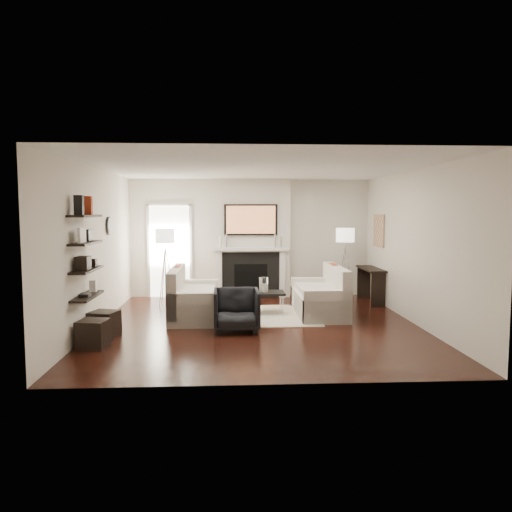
{
  "coord_description": "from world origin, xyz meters",
  "views": [
    {
      "loc": [
        -0.51,
        -8.51,
        1.97
      ],
      "look_at": [
        0.0,
        0.6,
        1.15
      ],
      "focal_mm": 35.0,
      "sensor_mm": 36.0,
      "label": 1
    }
  ],
  "objects": [
    {
      "name": "door_trim_top",
      "position": [
        -1.85,
        2.96,
        2.13
      ],
      "size": [
        1.02,
        0.06,
        0.06
      ],
      "primitive_type": "cube",
      "color": "white",
      "rests_on": "wall_back"
    },
    {
      "name": "loveseat_right_arm_s",
      "position": [
        1.21,
        1.62,
        0.3
      ],
      "size": [
        0.85,
        0.18,
        0.6
      ],
      "primitive_type": "cube",
      "color": "beige",
      "rests_on": "floor"
    },
    {
      "name": "pillow_right_charcoal",
      "position": [
        1.55,
        0.51,
        0.72
      ],
      "size": [
        0.1,
        0.4,
        0.4
      ],
      "primitive_type": "cube",
      "color": "black",
      "rests_on": "loveseat_right_cushion"
    },
    {
      "name": "hurricane_glass",
      "position": [
        0.17,
        0.98,
        0.56
      ],
      "size": [
        0.17,
        0.17,
        0.3
      ],
      "primitive_type": "cylinder",
      "color": "white",
      "rests_on": "coffee_table"
    },
    {
      "name": "loveseat_left_arm_n",
      "position": [
        -1.13,
        -0.15,
        0.3
      ],
      "size": [
        0.85,
        0.18,
        0.6
      ],
      "primitive_type": "cube",
      "color": "beige",
      "rests_on": "floor"
    },
    {
      "name": "decor_wine_rack",
      "position": [
        -2.62,
        -1.18,
        1.22
      ],
      "size": [
        0.18,
        0.25,
        0.2
      ],
      "primitive_type": "cube",
      "color": "black",
      "rests_on": "shelf_lower"
    },
    {
      "name": "lamp_left_leg_b",
      "position": [
        -1.91,
        2.22,
        0.6
      ],
      "size": [
        0.14,
        0.22,
        1.23
      ],
      "primitive_type": "cylinder",
      "rotation": [
        0.18,
        0.0,
        0.52
      ],
      "color": "silver",
      "rests_on": "floor"
    },
    {
      "name": "decor_frame_a",
      "position": [
        -2.62,
        -1.19,
        1.63
      ],
      "size": [
        0.04,
        0.3,
        0.22
      ],
      "primitive_type": "cube",
      "color": "white",
      "rests_on": "shelf_upper"
    },
    {
      "name": "ottoman_near",
      "position": [
        -2.47,
        -0.66,
        0.2
      ],
      "size": [
        0.49,
        0.49,
        0.4
      ],
      "primitive_type": "cube",
      "rotation": [
        0.0,
        0.0,
        -0.28
      ],
      "color": "black",
      "rests_on": "floor"
    },
    {
      "name": "console_leg_s",
      "position": [
        2.57,
        2.58,
        0.35
      ],
      "size": [
        0.3,
        0.04,
        0.71
      ],
      "primitive_type": "cube",
      "color": "black",
      "rests_on": "floor"
    },
    {
      "name": "coffee_leg_se",
      "position": [
        0.52,
        1.2,
        0.19
      ],
      "size": [
        0.02,
        0.02,
        0.38
      ],
      "primitive_type": "cylinder",
      "color": "silver",
      "rests_on": "floor"
    },
    {
      "name": "clock_face",
      "position": [
        -2.71,
        0.9,
        1.7
      ],
      "size": [
        0.01,
        0.29,
        0.29
      ],
      "primitive_type": "cylinder",
      "rotation": [
        0.0,
        1.57,
        0.0
      ],
      "color": "white",
      "rests_on": "clock_rim"
    },
    {
      "name": "lamp_left_leg_a",
      "position": [
        -1.74,
        2.12,
        0.6
      ],
      "size": [
        0.25,
        0.02,
        1.23
      ],
      "primitive_type": "cylinder",
      "rotation": [
        0.18,
        0.0,
        4.71
      ],
      "color": "silver",
      "rests_on": "floor"
    },
    {
      "name": "door_trim_r",
      "position": [
        -1.37,
        2.96,
        1.05
      ],
      "size": [
        0.06,
        0.06,
        2.16
      ],
      "primitive_type": "cube",
      "color": "white",
      "rests_on": "floor"
    },
    {
      "name": "decor_box_tall",
      "position": [
        -2.62,
        -0.67,
        0.81
      ],
      "size": [
        0.1,
        0.1,
        0.18
      ],
      "primitive_type": "cube",
      "color": "white",
      "rests_on": "shelf_bottom"
    },
    {
      "name": "mantel_pilaster_r",
      "position": [
        0.72,
        2.71,
        0.55
      ],
      "size": [
        0.12,
        0.08,
        1.1
      ],
      "primitive_type": "cube",
      "color": "white",
      "rests_on": "floor"
    },
    {
      "name": "decor_books",
      "position": [
        -2.62,
        -1.14,
        0.74
      ],
      "size": [
        0.14,
        0.2,
        0.05
      ],
      "primitive_type": "cube",
      "color": "black",
      "rests_on": "shelf_bottom"
    },
    {
      "name": "loveseat_left_arm_s",
      "position": [
        -1.13,
        1.47,
        0.3
      ],
      "size": [
        0.85,
        0.18,
        0.6
      ],
      "primitive_type": "cube",
      "color": "beige",
      "rests_on": "floor"
    },
    {
      "name": "candlestick_r_tall",
      "position": [
        0.55,
        2.7,
        1.3
      ],
      "size": [
        0.04,
        0.04,
        0.3
      ],
      "primitive_type": "cylinder",
      "color": "silver",
      "rests_on": "mantel_shelf"
    },
    {
      "name": "console_top",
      "position": [
        2.57,
        2.03,
        0.73
      ],
      "size": [
        0.35,
        1.2,
        0.04
      ],
      "primitive_type": "cube",
      "color": "black",
      "rests_on": "floor"
    },
    {
      "name": "wall_art",
      "position": [
        2.73,
        2.05,
        1.55
      ],
      "size": [
        0.03,
        0.7,
        0.7
      ],
      "primitive_type": "cube",
      "color": "tan",
      "rests_on": "wall_right"
    },
    {
      "name": "fireplace_surround",
      "position": [
        0.0,
        2.74,
        0.52
      ],
      "size": [
        1.3,
        0.02,
        1.04
      ],
      "primitive_type": "cube",
      "color": "black",
      "rests_on": "floor"
    },
    {
      "name": "coffee_leg_sw",
      "position": [
        -0.48,
        1.2,
        0.19
      ],
      "size": [
        0.02,
        0.02,
        0.38
      ],
      "primitive_type": "cylinder",
      "color": "silver",
      "rests_on": "floor"
    },
    {
      "name": "hallway_panel",
      "position": [
        -1.85,
        2.98,
        1.05
      ],
      "size": [
        0.9,
        0.02,
        2.1
      ],
      "primitive_type": "cube",
      "color": "white",
      "rests_on": "floor"
    },
    {
      "name": "chimney_breast",
      "position": [
        0.0,
        2.88,
        1.35
      ],
      "size": [
        1.8,
        0.25,
        2.7
      ],
      "primitive_type": "cube",
      "color": "silver",
      "rests_on": "floor"
    },
    {
      "name": "decor_magfile_b",
      "position": [
        -2.62,
        -0.84,
        2.06
      ],
      "size": [
        0.12,
        0.1,
        0.28
      ],
      "primitive_type": "cube",
      "color": "maroon",
      "rests_on": "shelf_top"
    },
    {
      "name": "candlestick_l_tall",
      "position": [
        -0.55,
        2.7,
        1.3
      ],
      "size": [
        0.04,
        0.04,
        0.3
      ],
      "primitive_type": "cylinder",
      "color": "silver",
      "rests_on": "mantel_shelf"
    },
    {
      "name": "lamp_right_leg_a",
      "position": [
        2.16,
        2.27,
        0.6
      ],
      "size": [
        0.25,
        0.02,
        1.23
      ],
      "primitive_type": "cylinder",
      "rotation": [
        0.18,
        0.0,
        4.71
      ],
      "color": "silver",
      "rests_on": "floor"
    },
    {
      "name": "coffee_leg_ne",
      "position": [
        0.52,
        0.76,
        0.19
      ],
      "size": [
        0.02,
        0.02,
        0.38
      ],
      "primitive_type": "cylinder",
      "color": "silver",
      "rests_on": "floor"
    },
    {
      "name": "firebox",
      "position": [
        0.0,
        2.73,
        0.45
      ],
      "size": [
        0.75,
        0.02,
        0.65
      ],
      "primitive_type": "cube",
      "color": "black",
      "rests_on": "floor"
    },
    {
      "name": "rug",
      "position": [
        -0.17,
        0.77,
        0.01
      ],
      "size": [
        2.6,
        2.0,
        0.01
      ],
      "primitive_type": "cube",
      "color": "#C1B69E",
      "rests_on": "floor"
    },
    {
      "name": "armchair",
      "position": [
        -0.38,
        -0.38,
        0.38
      ],
      "size": [
        0.76,
        0.71,
        0.76
      ],
      "primitive_type": "imported",
      "rotation": [
        0.0,
        0.0,
        0.02
      ],
      "color": "black",
      "rests_on": "floor"
    },
    {
      "name": "loveseat_right_arm_n",
      "position": [
        1.21,
        -0.0,
        0.3
      ],
      "size": [
        0.85,
        0.18,
        0.6
      ],
      "primitive_type": "cube",
      "color": "beige",
      "rests_on": "floor"
    },
    {
      "name": "shelf_top",
      "position": [
        -2.62,
        -1.0,
        1.9
      ],
      "size": [
        0.25,
        1.0,
        0.04
      ],
      "primitive_type": "cube",
      "color": "black",
      "rests_on": "wall_left"
    },
    {
      "name": "hurricane_candle",
      "position": [
        0.17,
        0.98,
        0.5
      ],
      "size": [
        0.11,
        0.11,
        0.17
      ],
      "primitive_type": "cylinder",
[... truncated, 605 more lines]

